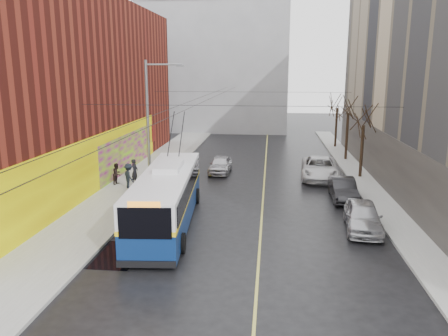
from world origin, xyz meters
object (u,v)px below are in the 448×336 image
object	(u,v)px
pedestrian_a	(135,172)
pedestrian_b	(117,174)
streetlight_pole	(150,124)
tree_near	(364,115)
trolleybus	(167,197)
following_car	(220,164)
tree_mid	(349,105)
parked_car_c	(320,168)
parked_car_b	(343,189)
parked_car_a	(363,216)
tree_far	(338,101)
pedestrian_c	(129,176)

from	to	relation	value
pedestrian_a	pedestrian_b	xyz separation A→B (m)	(-1.26, -0.25, -0.14)
streetlight_pole	tree_near	world-z (taller)	streetlight_pole
trolleybus	following_car	bearing A→B (deg)	78.74
streetlight_pole	tree_mid	bearing A→B (deg)	40.65
parked_car_c	parked_car_b	bearing A→B (deg)	-77.18
parked_car_a	pedestrian_b	world-z (taller)	pedestrian_b
tree_far	pedestrian_b	xyz separation A→B (m)	(-18.22, -18.38, -4.21)
parked_car_a	tree_far	bearing A→B (deg)	90.33
tree_far	following_car	bearing A→B (deg)	-130.06
tree_near	parked_car_c	xyz separation A→B (m)	(-3.20, -0.43, -4.14)
tree_near	parked_car_a	world-z (taller)	tree_near
pedestrian_a	streetlight_pole	bearing A→B (deg)	-132.87
tree_near	following_car	size ratio (longest dim) A/B	1.56
tree_mid	tree_far	bearing A→B (deg)	90.00
parked_car_b	pedestrian_c	world-z (taller)	pedestrian_c
streetlight_pole	pedestrian_a	distance (m)	4.59
trolleybus	pedestrian_c	distance (m)	7.80
streetlight_pole	parked_car_c	distance (m)	13.77
pedestrian_a	tree_near	bearing A→B (deg)	-73.40
tree_far	parked_car_c	size ratio (longest dim) A/B	1.09
pedestrian_a	parked_car_b	bearing A→B (deg)	-94.67
tree_mid	tree_far	distance (m)	7.00
parked_car_c	tree_far	bearing A→B (deg)	81.09
trolleybus	parked_car_a	bearing A→B (deg)	-3.68
streetlight_pole	trolleybus	bearing A→B (deg)	-67.39
tree_near	trolleybus	distance (m)	17.73
pedestrian_c	parked_car_b	bearing A→B (deg)	-131.83
tree_far	trolleybus	bearing A→B (deg)	-116.03
parked_car_a	tree_mid	bearing A→B (deg)	88.57
tree_near	tree_mid	xyz separation A→B (m)	(0.00, 7.00, 0.28)
tree_far	trolleybus	size ratio (longest dim) A/B	0.54
pedestrian_a	tree_far	bearing A→B (deg)	-40.17
tree_near	pedestrian_b	world-z (taller)	tree_near
streetlight_pole	tree_mid	xyz separation A→B (m)	(15.14, 13.00, 0.41)
tree_mid	parked_car_a	size ratio (longest dim) A/B	1.48
tree_near	pedestrian_c	bearing A→B (deg)	-162.18
tree_far	pedestrian_c	world-z (taller)	tree_far
pedestrian_a	parked_car_a	bearing A→B (deg)	-114.36
following_car	parked_car_c	bearing A→B (deg)	-6.02
tree_near	streetlight_pole	bearing A→B (deg)	-158.38
streetlight_pole	following_car	bearing A→B (deg)	59.45
tree_near	parked_car_b	world-z (taller)	tree_near
streetlight_pole	tree_mid	world-z (taller)	streetlight_pole
trolleybus	tree_mid	bearing A→B (deg)	51.64
pedestrian_b	parked_car_b	bearing A→B (deg)	-85.37
following_car	streetlight_pole	bearing A→B (deg)	-118.57
tree_mid	parked_car_c	xyz separation A→B (m)	(-3.20, -7.43, -4.42)
tree_far	pedestrian_b	bearing A→B (deg)	-134.76
pedestrian_a	pedestrian_c	size ratio (longest dim) A/B	1.02
streetlight_pole	tree_mid	size ratio (longest dim) A/B	1.35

